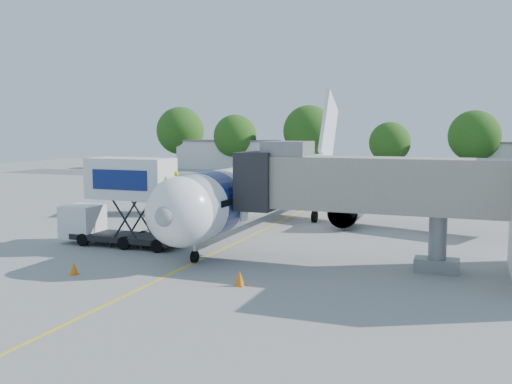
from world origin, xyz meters
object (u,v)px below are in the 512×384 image
(catering_hiloader, at_px, (122,202))
(ground_tug, at_px, (167,314))
(aircraft, at_px, (275,186))
(jet_bridge, at_px, (350,184))

(catering_hiloader, height_order, ground_tug, catering_hiloader)
(aircraft, height_order, jet_bridge, aircraft)
(aircraft, distance_m, catering_hiloader, 12.77)
(catering_hiloader, xyz_separation_m, ground_tug, (10.33, -12.61, -2.03))
(jet_bridge, relative_size, catering_hiloader, 1.64)
(aircraft, bearing_deg, catering_hiloader, -119.41)
(aircraft, height_order, ground_tug, aircraft)
(aircraft, relative_size, catering_hiloader, 4.44)
(catering_hiloader, distance_m, ground_tug, 16.43)
(aircraft, bearing_deg, ground_tug, -80.28)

